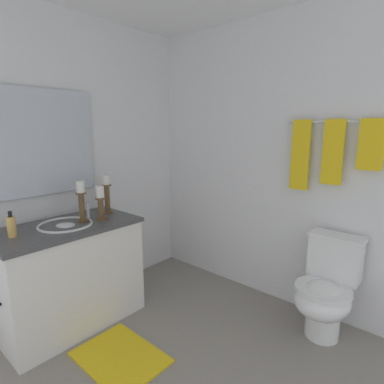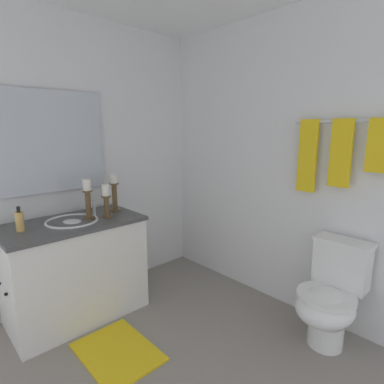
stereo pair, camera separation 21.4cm
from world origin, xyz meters
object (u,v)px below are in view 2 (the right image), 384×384
at_px(vanity_cabinet, 76,269).
at_px(toilet, 330,297).
at_px(mirror, 52,142).
at_px(bath_mat, 117,352).
at_px(candle_holder_short, 106,200).
at_px(towel_center, 341,153).
at_px(towel_near_corner, 381,145).
at_px(towel_near_vanity, 308,156).
at_px(sink_basin, 73,226).
at_px(candle_holder_mid, 88,198).
at_px(candle_holder_tall, 114,192).
at_px(towel_bar, 345,121).
at_px(soap_bottle, 20,221).

height_order(vanity_cabinet, toilet, vanity_cabinet).
bearing_deg(mirror, bath_mat, 0.00).
height_order(candle_holder_short, towel_center, towel_center).
xyz_separation_m(mirror, towel_near_corner, (1.99, 1.36, -0.00)).
relative_size(towel_near_vanity, towel_center, 1.14).
height_order(sink_basin, towel_center, towel_center).
distance_m(mirror, candle_holder_short, 0.64).
relative_size(vanity_cabinet, mirror, 1.23).
bearing_deg(toilet, candle_holder_mid, -146.83).
relative_size(candle_holder_mid, toilet, 0.43).
xyz_separation_m(mirror, toilet, (1.84, 1.15, -1.05)).
xyz_separation_m(candle_holder_tall, towel_near_vanity, (1.27, 0.95, 0.33)).
height_order(vanity_cabinet, towel_near_corner, towel_near_corner).
distance_m(vanity_cabinet, toilet, 1.94).
bearing_deg(towel_near_vanity, towel_bar, 4.23).
bearing_deg(mirror, towel_near_corner, 34.31).
xyz_separation_m(mirror, soap_bottle, (0.26, -0.36, -0.53)).
bearing_deg(towel_center, vanity_cabinet, -137.19).
bearing_deg(towel_near_vanity, vanity_cabinet, -132.00).
relative_size(sink_basin, candle_holder_short, 1.49).
bearing_deg(vanity_cabinet, bath_mat, 0.00).
bearing_deg(toilet, towel_bar, 114.10).
distance_m(candle_holder_short, towel_center, 1.81).
xyz_separation_m(towel_near_vanity, bath_mat, (-0.60, -1.36, -1.31)).
bearing_deg(towel_near_vanity, towel_center, 0.00).
bearing_deg(candle_holder_mid, mirror, -154.76).
relative_size(sink_basin, towel_near_vanity, 0.73).
height_order(vanity_cabinet, candle_holder_short, candle_holder_short).
distance_m(mirror, toilet, 2.42).
bearing_deg(mirror, candle_holder_short, 36.86).
bearing_deg(towel_bar, mirror, -141.77).
bearing_deg(towel_near_corner, sink_basin, -141.56).
bearing_deg(towel_bar, candle_holder_mid, -139.60).
bearing_deg(toilet, candle_holder_tall, -155.26).
bearing_deg(vanity_cabinet, toilet, 36.38).
distance_m(sink_basin, candle_holder_short, 0.33).
distance_m(candle_holder_tall, bath_mat, 1.26).
bearing_deg(towel_near_vanity, candle_holder_tall, -143.31).
bearing_deg(toilet, sink_basin, -143.64).
distance_m(toilet, towel_center, 1.01).
relative_size(candle_holder_tall, towel_bar, 0.45).
height_order(towel_center, towel_near_corner, same).
height_order(toilet, towel_center, towel_center).
xyz_separation_m(soap_bottle, toilet, (1.58, 1.51, -0.52)).
bearing_deg(sink_basin, towel_near_corner, 38.44).
distance_m(candle_holder_mid, soap_bottle, 0.51).
distance_m(mirror, towel_near_vanity, 2.03).
bearing_deg(sink_basin, soap_bottle, -92.56).
bearing_deg(towel_bar, toilet, -65.90).
xyz_separation_m(candle_holder_short, bath_mat, (0.55, -0.26, -0.94)).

